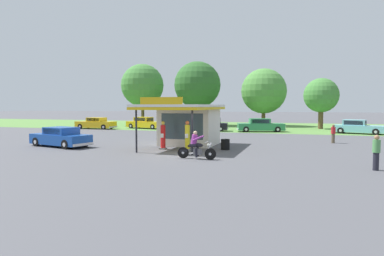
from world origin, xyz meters
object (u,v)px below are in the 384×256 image
featured_classic_sedan (61,137)px  bystander_leaning_by_kiosk (206,130)px  motorcycle_with_rider (196,147)px  spare_tire_stack (225,144)px  parked_car_second_row_spare (209,125)px  bystander_admiring_sedan (376,152)px  gas_pump_offside (187,137)px  bystander_standing_back_lot (333,133)px  parked_car_back_row_centre (260,126)px  parked_car_back_row_right (358,127)px  gas_pump_nearside (163,137)px  parked_car_back_row_far_left (96,124)px  parked_car_back_row_centre_left (145,123)px

featured_classic_sedan → bystander_leaning_by_kiosk: bearing=43.8°
motorcycle_with_rider → spare_tire_stack: 4.51m
parked_car_second_row_spare → bystander_leaning_by_kiosk: bystander_leaning_by_kiosk is taller
featured_classic_sedan → bystander_admiring_sedan: 20.39m
gas_pump_offside → featured_classic_sedan: (-9.55, -0.83, -0.24)m
featured_classic_sedan → bystander_standing_back_lot: bystander_standing_back_lot is taller
featured_classic_sedan → motorcycle_with_rider: bearing=-12.8°
parked_car_back_row_centre → bystander_admiring_sedan: bearing=-70.9°
bystander_standing_back_lot → bystander_admiring_sedan: size_ratio=0.91×
motorcycle_with_rider → bystander_admiring_sedan: (8.94, -0.73, 0.22)m
parked_car_back_row_right → gas_pump_nearside: bearing=-129.0°
parked_car_second_row_spare → bystander_leaning_by_kiosk: (2.39, -9.84, 0.16)m
bystander_leaning_by_kiosk → parked_car_back_row_far_left: bearing=152.5°
parked_car_back_row_right → bystander_leaning_by_kiosk: bystander_leaning_by_kiosk is taller
bystander_leaning_by_kiosk → motorcycle_with_rider: bearing=-77.8°
parked_car_back_row_centre_left → bystander_leaning_by_kiosk: bystander_leaning_by_kiosk is taller
featured_classic_sedan → bystander_leaning_by_kiosk: (8.80, 8.43, 0.20)m
featured_classic_sedan → parked_car_back_row_centre_left: parked_car_back_row_centre_left is taller
gas_pump_offside → bystander_admiring_sedan: size_ratio=1.20×
gas_pump_nearside → bystander_standing_back_lot: gas_pump_nearside is taller
parked_car_second_row_spare → bystander_standing_back_lot: size_ratio=3.39×
motorcycle_with_rider → parked_car_back_row_centre_left: bearing=121.6°
parked_car_back_row_centre_left → gas_pump_offside: bearing=-57.4°
featured_classic_sedan → parked_car_back_row_centre_left: size_ratio=0.92×
parked_car_back_row_right → bystander_standing_back_lot: bearing=-107.7°
gas_pump_nearside → gas_pump_offside: size_ratio=0.97×
motorcycle_with_rider → gas_pump_offside: bearing=115.8°
parked_car_back_row_centre → bystander_admiring_sedan: bystander_admiring_sedan is taller
gas_pump_offside → parked_car_back_row_right: 22.65m
motorcycle_with_rider → parked_car_back_row_far_left: 28.11m
gas_pump_offside → bystander_leaning_by_kiosk: 7.64m
gas_pump_offside → motorcycle_with_rider: size_ratio=0.88×
bystander_admiring_sedan → gas_pump_offside: bearing=158.8°
featured_classic_sedan → parked_car_back_row_centre_left: 20.14m
parked_car_back_row_centre → featured_classic_sedan: bearing=-123.3°
gas_pump_offside → parked_car_back_row_centre_left: gas_pump_offside is taller
parked_car_back_row_far_left → bystander_standing_back_lot: (27.87, -8.89, 0.10)m
motorcycle_with_rider → featured_classic_sedan: bearing=167.2°
parked_car_back_row_centre_left → bystander_standing_back_lot: (22.00, -11.38, 0.09)m
gas_pump_offside → parked_car_back_row_right: size_ratio=0.37×
parked_car_back_row_centre → parked_car_back_row_right: bearing=1.9°
gas_pump_nearside → bystander_leaning_by_kiosk: bearing=82.4°
spare_tire_stack → gas_pump_offside: bearing=-155.8°
gas_pump_nearside → bystander_standing_back_lot: size_ratio=1.29×
parked_car_back_row_right → bystander_admiring_sedan: size_ratio=3.27×
featured_classic_sedan → spare_tire_stack: (11.92, 1.89, -0.31)m
parked_car_back_row_centre → bystander_standing_back_lot: 12.42m
bystander_admiring_sedan → parked_car_back_row_right: bearing=83.4°
gas_pump_offside → bystander_leaning_by_kiosk: (-0.75, 7.60, -0.04)m
featured_classic_sedan → gas_pump_nearside: bearing=6.1°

